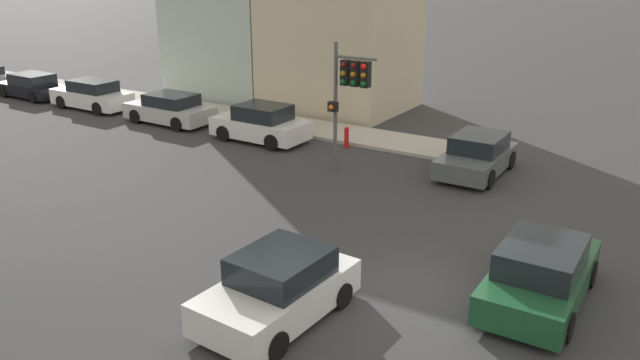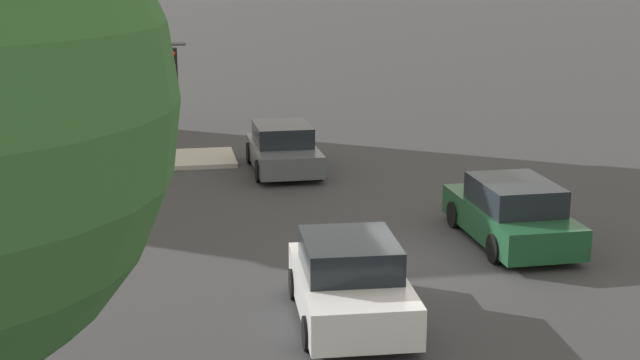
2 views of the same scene
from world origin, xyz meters
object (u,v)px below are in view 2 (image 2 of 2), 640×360
(crossing_car_2, at_px, (283,149))
(fire_hydrant, at_px, (98,161))
(crossing_car_1, at_px, (511,213))
(crossing_car_0, at_px, (350,283))
(traffic_signal, at_px, (149,78))

(crossing_car_2, bearing_deg, fire_hydrant, -92.64)
(crossing_car_1, height_order, fire_hydrant, crossing_car_1)
(crossing_car_2, relative_size, fire_hydrant, 4.47)
(crossing_car_0, relative_size, crossing_car_1, 0.89)
(crossing_car_1, bearing_deg, crossing_car_2, 27.48)
(crossing_car_0, height_order, fire_hydrant, crossing_car_0)
(crossing_car_2, distance_m, fire_hydrant, 5.72)
(crossing_car_1, distance_m, fire_hydrant, 13.05)
(crossing_car_1, distance_m, crossing_car_2, 9.19)
(fire_hydrant, bearing_deg, crossing_car_0, -156.45)
(traffic_signal, xyz_separation_m, crossing_car_0, (-9.33, -3.60, -2.68))
(crossing_car_0, bearing_deg, traffic_signal, -155.97)
(crossing_car_0, distance_m, crossing_car_1, 6.06)
(crossing_car_0, bearing_deg, fire_hydrant, -153.53)
(crossing_car_0, xyz_separation_m, fire_hydrant, (12.15, 5.30, -0.22))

